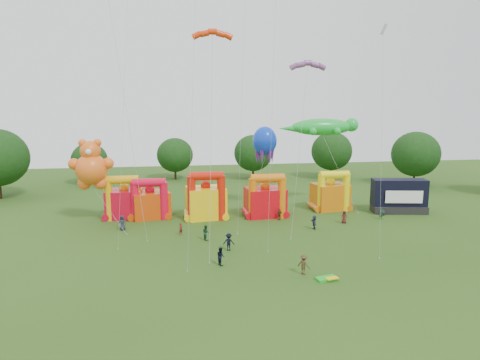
{
  "coord_description": "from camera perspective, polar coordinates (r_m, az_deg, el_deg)",
  "views": [
    {
      "loc": [
        -8.21,
        -33.29,
        16.17
      ],
      "look_at": [
        -0.52,
        18.0,
        6.91
      ],
      "focal_mm": 32.0,
      "sensor_mm": 36.0,
      "label": 1
    }
  ],
  "objects": [
    {
      "name": "spectator_2",
      "position": [
        51.87,
        -4.57,
        -6.99
      ],
      "size": [
        0.99,
        1.1,
        1.87
      ],
      "primitive_type": "imported",
      "rotation": [
        0.0,
        0.0,
        1.94
      ],
      "color": "#194025",
      "rests_on": "ground"
    },
    {
      "name": "spectator_7",
      "position": [
        63.87,
        18.3,
        -4.26
      ],
      "size": [
        0.74,
        0.61,
        1.74
      ],
      "primitive_type": "imported",
      "rotation": [
        0.0,
        0.0,
        0.35
      ],
      "color": "#183C29",
      "rests_on": "ground"
    },
    {
      "name": "spectator_0",
      "position": [
        57.67,
        -15.42,
        -5.53
      ],
      "size": [
        1.06,
        0.8,
        1.95
      ],
      "primitive_type": "imported",
      "rotation": [
        0.0,
        0.0,
        -0.2
      ],
      "color": "#23283A",
      "rests_on": "ground"
    },
    {
      "name": "bouncy_castle_2",
      "position": [
        61.07,
        -4.57,
        -2.71
      ],
      "size": [
        5.83,
        4.93,
        6.96
      ],
      "color": "yellow",
      "rests_on": "ground"
    },
    {
      "name": "octopus_kite",
      "position": [
        64.86,
        2.32,
        0.49
      ],
      "size": [
        6.28,
        8.73,
        12.82
      ],
      "color": "#0E38D4",
      "rests_on": "ground"
    },
    {
      "name": "ground",
      "position": [
        37.91,
        4.99,
        -15.17
      ],
      "size": [
        160.0,
        160.0,
        0.0
      ],
      "primitive_type": "plane",
      "color": "#254914",
      "rests_on": "ground"
    },
    {
      "name": "spectator_8",
      "position": [
        44.1,
        -2.59,
        -10.11
      ],
      "size": [
        0.97,
        1.09,
        1.86
      ],
      "primitive_type": "imported",
      "rotation": [
        0.0,
        0.0,
        1.92
      ],
      "color": "black",
      "rests_on": "ground"
    },
    {
      "name": "spectator_6",
      "position": [
        60.5,
        13.72,
        -4.82
      ],
      "size": [
        0.96,
        0.74,
        1.75
      ],
      "primitive_type": "imported",
      "rotation": [
        0.0,
        0.0,
        6.05
      ],
      "color": "#4E1916",
      "rests_on": "ground"
    },
    {
      "name": "folded_kite_bundle",
      "position": [
        41.63,
        11.56,
        -12.74
      ],
      "size": [
        2.17,
        1.43,
        0.31
      ],
      "color": "green",
      "rests_on": "ground"
    },
    {
      "name": "bouncy_castle_3",
      "position": [
        62.22,
        3.42,
        -2.64
      ],
      "size": [
        5.81,
        4.84,
        6.47
      ],
      "color": "red",
      "rests_on": "ground"
    },
    {
      "name": "spectator_5",
      "position": [
        56.89,
        9.86,
        -5.58
      ],
      "size": [
        0.65,
        1.73,
        1.84
      ],
      "primitive_type": "imported",
      "rotation": [
        0.0,
        0.0,
        4.65
      ],
      "color": "#2A2E46",
      "rests_on": "ground"
    },
    {
      "name": "bouncy_castle_0",
      "position": [
        63.37,
        -15.17,
        -2.77
      ],
      "size": [
        5.18,
        4.24,
        6.35
      ],
      "color": "red",
      "rests_on": "ground"
    },
    {
      "name": "spectator_4",
      "position": [
        60.67,
        5.28,
        -4.58
      ],
      "size": [
        1.01,
        0.88,
        1.63
      ],
      "primitive_type": "imported",
      "rotation": [
        0.0,
        0.0,
        3.76
      ],
      "color": "#452E1B",
      "rests_on": "ground"
    },
    {
      "name": "spectator_9",
      "position": [
        42.2,
        8.5,
        -11.08
      ],
      "size": [
        1.41,
        1.43,
        1.98
      ],
      "primitive_type": "imported",
      "rotation": [
        0.0,
        0.0,
        2.33
      ],
      "color": "#48351C",
      "rests_on": "ground"
    },
    {
      "name": "diamond_kites",
      "position": [
        48.18,
        -0.74,
        9.81
      ],
      "size": [
        30.37,
        18.04,
        36.58
      ],
      "color": "red",
      "rests_on": "ground"
    },
    {
      "name": "parafoil_kites",
      "position": [
        50.8,
        -3.48,
        6.3
      ],
      "size": [
        28.98,
        13.54,
        30.79
      ],
      "color": "red",
      "rests_on": "ground"
    },
    {
      "name": "stage_trailer",
      "position": [
        68.61,
        20.43,
        -2.06
      ],
      "size": [
        8.29,
        4.31,
        5.1
      ],
      "color": "black",
      "rests_on": "ground"
    },
    {
      "name": "spectator_3",
      "position": [
        48.15,
        -1.5,
        -8.26
      ],
      "size": [
        1.44,
        1.09,
        1.98
      ],
      "primitive_type": "imported",
      "rotation": [
        0.0,
        0.0,
        2.83
      ],
      "color": "black",
      "rests_on": "ground"
    },
    {
      "name": "spectator_1",
      "position": [
        54.24,
        -7.89,
        -6.47
      ],
      "size": [
        0.66,
        0.65,
        1.54
      ],
      "primitive_type": "imported",
      "rotation": [
        0.0,
        0.0,
        0.72
      ],
      "color": "maroon",
      "rests_on": "ground"
    },
    {
      "name": "bouncy_castle_1",
      "position": [
        62.61,
        -11.9,
        -2.94
      ],
      "size": [
        6.03,
        5.3,
        5.95
      ],
      "color": "#D4400B",
      "rests_on": "ground"
    },
    {
      "name": "tree_ring",
      "position": [
        36.03,
        3.02,
        -5.86
      ],
      "size": [
        126.72,
        128.86,
        12.07
      ],
      "color": "#352314",
      "rests_on": "ground"
    },
    {
      "name": "teddy_bear_kite",
      "position": [
        59.69,
        -17.91,
        -1.65
      ],
      "size": [
        8.2,
        9.09,
        11.62
      ],
      "color": "orange",
      "rests_on": "ground"
    },
    {
      "name": "bouncy_castle_4",
      "position": [
        67.45,
        12.01,
        -1.9
      ],
      "size": [
        5.64,
        4.79,
        6.26
      ],
      "color": "#D3690B",
      "rests_on": "ground"
    },
    {
      "name": "gecko_kite",
      "position": [
        67.53,
        12.52,
        2.58
      ],
      "size": [
        12.93,
        8.11,
        14.07
      ],
      "color": "green",
      "rests_on": "ground"
    }
  ]
}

